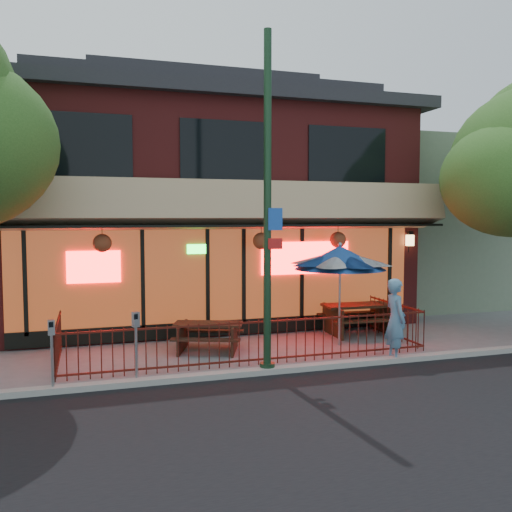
{
  "coord_description": "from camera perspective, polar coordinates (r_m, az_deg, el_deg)",
  "views": [
    {
      "loc": [
        -3.52,
        -10.94,
        3.25
      ],
      "look_at": [
        0.5,
        2.0,
        2.26
      ],
      "focal_mm": 38.0,
      "sensor_mm": 36.0,
      "label": 1
    }
  ],
  "objects": [
    {
      "name": "picnic_table_left",
      "position": [
        13.22,
        -5.05,
        -8.04
      ],
      "size": [
        1.96,
        1.74,
        0.7
      ],
      "color": "#361D13",
      "rests_on": "ground"
    },
    {
      "name": "patio_umbrella",
      "position": [
        13.75,
        8.83,
        -0.17
      ],
      "size": [
        2.28,
        2.28,
        2.61
      ],
      "color": "gray",
      "rests_on": "ground"
    },
    {
      "name": "picnic_table_right",
      "position": [
        15.36,
        10.72,
        -6.05
      ],
      "size": [
        2.03,
        1.6,
        0.83
      ],
      "color": "#362212",
      "rests_on": "ground"
    },
    {
      "name": "patio_fence",
      "position": [
        12.25,
        -0.16,
        -8.18
      ],
      "size": [
        8.44,
        2.62,
        1.0
      ],
      "color": "#4A1610",
      "rests_on": "ground"
    },
    {
      "name": "parking_meter_near",
      "position": [
        10.82,
        -12.52,
        -8.16
      ],
      "size": [
        0.16,
        0.14,
        1.42
      ],
      "color": "gray",
      "rests_on": "ground"
    },
    {
      "name": "asphalt_street",
      "position": [
        6.88,
        17.58,
        -24.2
      ],
      "size": [
        80.0,
        11.0,
        0.0
      ],
      "primitive_type": "cube",
      "color": "black",
      "rests_on": "ground"
    },
    {
      "name": "restaurant_building",
      "position": [
        18.41,
        -6.26,
        6.86
      ],
      "size": [
        12.96,
        9.49,
        8.05
      ],
      "color": "maroon",
      "rests_on": "ground"
    },
    {
      "name": "pedestrian",
      "position": [
        12.68,
        14.47,
        -6.5
      ],
      "size": [
        0.5,
        0.72,
        1.86
      ],
      "primitive_type": "imported",
      "rotation": [
        0.0,
        0.0,
        1.48
      ],
      "color": "#5382A7",
      "rests_on": "ground"
    },
    {
      "name": "ground",
      "position": [
        11.94,
        0.57,
        -11.63
      ],
      "size": [
        80.0,
        80.0,
        0.0
      ],
      "primitive_type": "plane",
      "color": "gray",
      "rests_on": "ground"
    },
    {
      "name": "parking_meter_far",
      "position": [
        10.74,
        -20.7,
        -8.62
      ],
      "size": [
        0.13,
        0.11,
        1.36
      ],
      "color": "gray",
      "rests_on": "ground"
    },
    {
      "name": "curb",
      "position": [
        11.47,
        1.35,
        -11.99
      ],
      "size": [
        80.0,
        0.25,
        0.12
      ],
      "primitive_type": "cube",
      "color": "#999993",
      "rests_on": "ground"
    },
    {
      "name": "street_light",
      "position": [
        11.11,
        1.23,
        3.64
      ],
      "size": [
        0.43,
        0.32,
        7.0
      ],
      "color": "#17341E",
      "rests_on": "ground"
    },
    {
      "name": "neighbor_building",
      "position": [
        22.45,
        16.66,
        3.34
      ],
      "size": [
        6.0,
        7.0,
        6.0
      ],
      "primitive_type": "cube",
      "color": "slate",
      "rests_on": "ground"
    }
  ]
}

